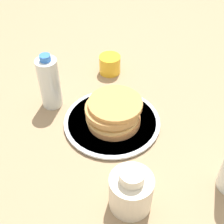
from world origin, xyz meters
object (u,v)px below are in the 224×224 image
(plate, at_px, (112,122))
(water_bottle_near, at_px, (49,83))
(juice_glass, at_px, (110,64))
(pancake_stack, at_px, (113,112))
(cream_jug, at_px, (131,191))

(plate, relative_size, water_bottle_near, 1.57)
(juice_glass, height_order, water_bottle_near, water_bottle_near)
(plate, bearing_deg, juice_glass, -58.26)
(pancake_stack, relative_size, water_bottle_near, 0.91)
(cream_jug, relative_size, water_bottle_near, 0.67)
(plate, relative_size, juice_glass, 3.80)
(juice_glass, bearing_deg, cream_jug, 125.56)
(plate, relative_size, cream_jug, 2.34)
(cream_jug, bearing_deg, juice_glass, -54.44)
(juice_glass, distance_m, water_bottle_near, 0.26)
(pancake_stack, bearing_deg, water_bottle_near, 5.04)
(plate, height_order, juice_glass, juice_glass)
(water_bottle_near, bearing_deg, plate, -175.04)
(pancake_stack, height_order, cream_jug, cream_jug)
(plate, xyz_separation_m, pancake_stack, (-0.00, -0.00, 0.04))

